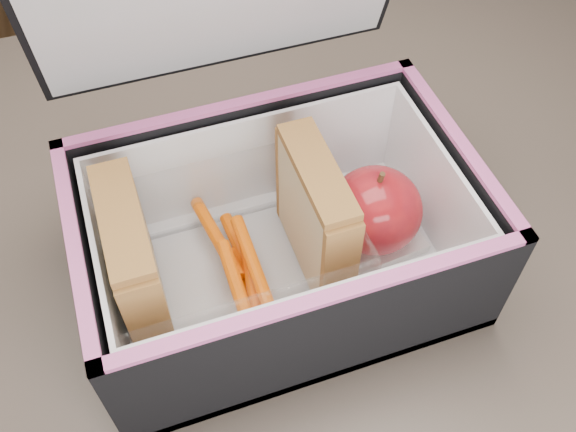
# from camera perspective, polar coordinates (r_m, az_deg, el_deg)

# --- Properties ---
(kitchen_table) EXTENTS (1.20, 0.80, 0.75)m
(kitchen_table) POSITION_cam_1_polar(r_m,az_deg,el_deg) (0.60, -1.21, -9.95)
(kitchen_table) COLOR brown
(kitchen_table) RESTS_ON ground
(lunch_bag) EXTENTS (0.29, 0.25, 0.28)m
(lunch_bag) POSITION_cam_1_polar(r_m,az_deg,el_deg) (0.48, -0.91, -0.99)
(lunch_bag) COLOR black
(lunch_bag) RESTS_ON kitchen_table
(plastic_tub) EXTENTS (0.18, 0.13, 0.07)m
(plastic_tub) POSITION_cam_1_polar(r_m,az_deg,el_deg) (0.48, -5.18, -3.44)
(plastic_tub) COLOR white
(plastic_tub) RESTS_ON lunch_bag
(sandwich_left) EXTENTS (0.03, 0.10, 0.11)m
(sandwich_left) POSITION_cam_1_polar(r_m,az_deg,el_deg) (0.46, -13.41, -4.17)
(sandwich_left) COLOR tan
(sandwich_left) RESTS_ON plastic_tub
(sandwich_right) EXTENTS (0.03, 0.10, 0.11)m
(sandwich_right) POSITION_cam_1_polar(r_m,az_deg,el_deg) (0.48, 2.43, 0.04)
(sandwich_right) COLOR tan
(sandwich_right) RESTS_ON plastic_tub
(carrot_sticks) EXTENTS (0.04, 0.14, 0.03)m
(carrot_sticks) POSITION_cam_1_polar(r_m,az_deg,el_deg) (0.49, -4.17, -4.92)
(carrot_sticks) COLOR #F14A00
(carrot_sticks) RESTS_ON plastic_tub
(paper_napkin) EXTENTS (0.07, 0.08, 0.01)m
(paper_napkin) POSITION_cam_1_polar(r_m,az_deg,el_deg) (0.54, 7.45, -1.26)
(paper_napkin) COLOR white
(paper_napkin) RESTS_ON lunch_bag
(red_apple) EXTENTS (0.07, 0.07, 0.08)m
(red_apple) POSITION_cam_1_polar(r_m,az_deg,el_deg) (0.50, 7.78, 0.51)
(red_apple) COLOR maroon
(red_apple) RESTS_ON paper_napkin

